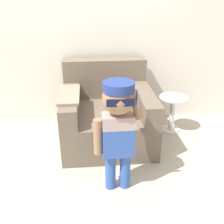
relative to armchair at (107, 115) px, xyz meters
name	(u,v)px	position (x,y,z in m)	size (l,w,h in m)	color
ground_plane	(92,146)	(-0.20, -0.19, -0.31)	(10.00, 10.00, 0.00)	#BCB29E
wall_back	(87,22)	(-0.20, 0.55, 0.99)	(10.00, 0.05, 2.60)	silver
armchair	(107,115)	(0.00, 0.00, 0.00)	(1.04, 1.05, 0.89)	#6B5B4C
person_child	(118,121)	(0.02, -0.89, 0.36)	(0.41, 0.31, 1.01)	#3356AD
side_table	(172,110)	(0.83, 0.11, -0.03)	(0.35, 0.35, 0.47)	white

